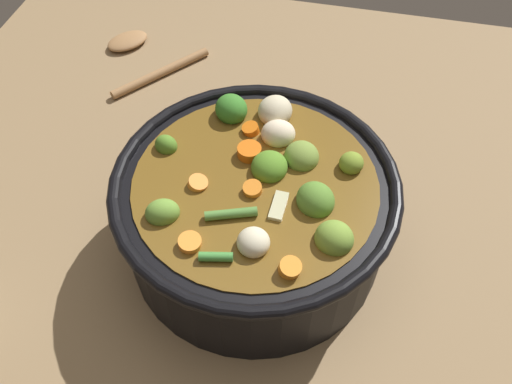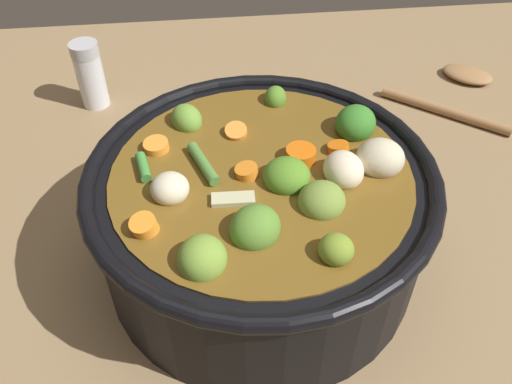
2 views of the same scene
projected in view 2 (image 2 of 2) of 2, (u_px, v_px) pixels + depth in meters
ground_plane at (260, 257)px, 0.56m from camera, size 1.10×1.10×0.00m
cooking_pot at (261, 214)px, 0.51m from camera, size 0.32×0.32×0.14m
wooden_spoon at (459, 88)px, 0.78m from camera, size 0.19×0.19×0.02m
salt_shaker at (90, 75)px, 0.73m from camera, size 0.04×0.04×0.09m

